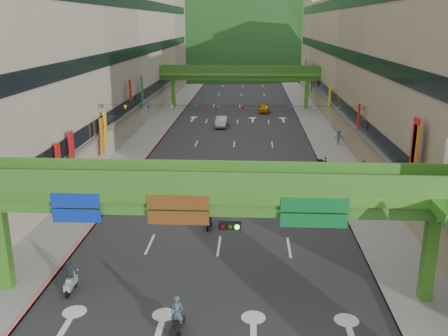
# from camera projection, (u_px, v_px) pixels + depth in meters

# --- Properties ---
(road_slab) EXTENTS (18.00, 140.00, 0.02)m
(road_slab) POSITION_uv_depth(u_px,v_px,m) (237.00, 127.00, 68.55)
(road_slab) COLOR #28282B
(road_slab) RESTS_ON ground
(sidewalk_left) EXTENTS (4.00, 140.00, 0.15)m
(sidewalk_left) POSITION_uv_depth(u_px,v_px,m) (157.00, 126.00, 69.10)
(sidewalk_left) COLOR gray
(sidewalk_left) RESTS_ON ground
(sidewalk_right) EXTENTS (4.00, 140.00, 0.15)m
(sidewalk_right) POSITION_uv_depth(u_px,v_px,m) (317.00, 128.00, 67.96)
(sidewalk_right) COLOR gray
(sidewalk_right) RESTS_ON ground
(curb_left) EXTENTS (0.20, 140.00, 0.18)m
(curb_left) POSITION_uv_depth(u_px,v_px,m) (171.00, 126.00, 69.00)
(curb_left) COLOR #CC5959
(curb_left) RESTS_ON ground
(curb_right) EXTENTS (0.20, 140.00, 0.18)m
(curb_right) POSITION_uv_depth(u_px,v_px,m) (303.00, 127.00, 68.05)
(curb_right) COLOR gray
(curb_right) RESTS_ON ground
(building_row_left) EXTENTS (12.80, 95.00, 19.00)m
(building_row_left) POSITION_uv_depth(u_px,v_px,m) (96.00, 56.00, 66.88)
(building_row_left) COLOR #9E937F
(building_row_left) RESTS_ON ground
(building_row_right) EXTENTS (12.80, 95.00, 19.00)m
(building_row_right) POSITION_uv_depth(u_px,v_px,m) (382.00, 57.00, 64.90)
(building_row_right) COLOR gray
(building_row_right) RESTS_ON ground
(overpass_near) EXTENTS (28.00, 12.27, 7.10)m
(overpass_near) POSITION_uv_depth(u_px,v_px,m) (229.00, 207.00, 24.28)
(overpass_near) COLOR #4C9E2D
(overpass_near) RESTS_ON ground
(overpass_far) EXTENTS (28.00, 2.20, 7.10)m
(overpass_far) POSITION_uv_depth(u_px,v_px,m) (240.00, 76.00, 81.41)
(overpass_far) COLOR #4C9E2D
(overpass_far) RESTS_ON ground
(hill_left) EXTENTS (168.00, 140.00, 112.00)m
(hill_left) POSITION_uv_depth(u_px,v_px,m) (203.00, 63.00, 174.74)
(hill_left) COLOR #1C4419
(hill_left) RESTS_ON ground
(hill_right) EXTENTS (208.00, 176.00, 128.00)m
(hill_right) POSITION_uv_depth(u_px,v_px,m) (312.00, 60.00, 191.82)
(hill_right) COLOR #1C4419
(hill_right) RESTS_ON ground
(bunting_string) EXTENTS (26.00, 0.36, 0.47)m
(bunting_string) POSITION_uv_depth(u_px,v_px,m) (231.00, 108.00, 47.71)
(bunting_string) COLOR black
(bunting_string) RESTS_ON ground
(scooter_rider_near) EXTENTS (0.72, 1.59, 2.03)m
(scooter_rider_near) POSITION_uv_depth(u_px,v_px,m) (177.00, 318.00, 22.69)
(scooter_rider_near) COLOR black
(scooter_rider_near) RESTS_ON ground
(scooter_rider_mid) EXTENTS (0.84, 1.60, 1.92)m
(scooter_rider_mid) POSITION_uv_depth(u_px,v_px,m) (209.00, 215.00, 34.68)
(scooter_rider_mid) COLOR black
(scooter_rider_mid) RESTS_ON ground
(scooter_rider_left) EXTENTS (0.92, 1.60, 1.91)m
(scooter_rider_left) POSITION_uv_depth(u_px,v_px,m) (70.00, 277.00, 26.36)
(scooter_rider_left) COLOR gray
(scooter_rider_left) RESTS_ON ground
(scooter_rider_far) EXTENTS (0.98, 1.60, 2.20)m
(scooter_rider_far) POSITION_uv_depth(u_px,v_px,m) (215.00, 184.00, 40.89)
(scooter_rider_far) COLOR maroon
(scooter_rider_far) RESTS_ON ground
(parked_scooter_row) EXTENTS (1.60, 11.59, 1.08)m
(parked_scooter_row) POSITION_uv_depth(u_px,v_px,m) (328.00, 180.00, 43.95)
(parked_scooter_row) COLOR black
(parked_scooter_row) RESTS_ON ground
(car_silver) EXTENTS (1.68, 4.47, 1.46)m
(car_silver) POSITION_uv_depth(u_px,v_px,m) (222.00, 122.00, 68.52)
(car_silver) COLOR #929399
(car_silver) RESTS_ON ground
(car_yellow) EXTENTS (1.83, 4.16, 1.39)m
(car_yellow) POSITION_uv_depth(u_px,v_px,m) (264.00, 108.00, 79.51)
(car_yellow) COLOR #CD7103
(car_yellow) RESTS_ON ground
(pedestrian_red) EXTENTS (0.89, 0.70, 1.81)m
(pedestrian_red) POSITION_uv_depth(u_px,v_px,m) (364.00, 172.00, 45.02)
(pedestrian_red) COLOR #A64622
(pedestrian_red) RESTS_ON ground
(pedestrian_dark) EXTENTS (1.15, 1.01, 1.86)m
(pedestrian_dark) POSITION_uv_depth(u_px,v_px,m) (345.00, 186.00, 41.09)
(pedestrian_dark) COLOR #23212A
(pedestrian_dark) RESTS_ON ground
(pedestrian_blue) EXTENTS (0.91, 0.69, 1.73)m
(pedestrian_blue) POSITION_uv_depth(u_px,v_px,m) (339.00, 138.00, 58.09)
(pedestrian_blue) COLOR #3C5666
(pedestrian_blue) RESTS_ON ground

